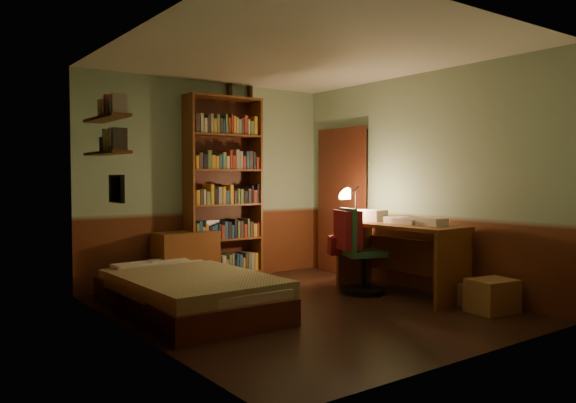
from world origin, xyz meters
TOP-DOWN VIEW (x-y plane):
  - floor at (0.00, 0.00)m, footprint 3.50×4.00m
  - ceiling at (0.00, 0.00)m, footprint 3.50×4.00m
  - wall_back at (0.00, 2.01)m, footprint 3.50×0.02m
  - wall_left at (-1.76, 0.00)m, footprint 0.02×4.00m
  - wall_right at (1.76, 0.00)m, footprint 0.02×4.00m
  - wall_front at (0.00, -2.01)m, footprint 3.50×0.02m
  - doorway at (1.72, 1.30)m, footprint 0.06×0.90m
  - door_trim at (1.69, 1.30)m, footprint 0.02×0.98m
  - bed at (-1.01, 0.62)m, footprint 1.26×2.27m
  - dresser at (-0.46, 1.76)m, footprint 0.79×0.42m
  - mini_stereo at (-0.07, 1.89)m, footprint 0.26×0.22m
  - bookshelf at (0.13, 1.85)m, footprint 1.03×0.33m
  - bottle_left at (0.29, 1.96)m, footprint 0.08×0.08m
  - bottle_right at (0.61, 1.96)m, footprint 0.09×0.09m
  - desk at (1.31, -0.13)m, footprint 0.71×1.57m
  - paper_stack at (1.36, 0.39)m, footprint 0.30×0.37m
  - desk_lamp at (1.34, 0.64)m, footprint 0.21×0.21m
  - office_chair at (1.06, 0.20)m, footprint 0.57×0.54m
  - red_jacket at (0.82, 0.08)m, footprint 0.25×0.40m
  - wall_shelf_lower at (-1.64, 1.10)m, footprint 0.20×0.90m
  - wall_shelf_upper at (-1.64, 1.10)m, footprint 0.20×0.90m
  - framed_picture at (-1.72, 0.60)m, footprint 0.04×0.32m
  - cardboard_box_a at (1.44, -1.25)m, footprint 0.49×0.42m
  - cardboard_box_b at (1.56, -0.96)m, footprint 0.40×0.36m

SIDE VIEW (x-z plane):
  - floor at x=0.00m, z-range -0.02..0.00m
  - cardboard_box_b at x=1.56m, z-range 0.00..0.24m
  - cardboard_box_a at x=1.44m, z-range 0.00..0.33m
  - bed at x=-1.01m, z-range 0.00..0.66m
  - dresser at x=-0.46m, z-range 0.00..0.68m
  - desk at x=1.31m, z-range 0.00..0.82m
  - office_chair at x=1.06m, z-range 0.00..0.93m
  - mini_stereo at x=-0.07m, z-range 0.68..0.80m
  - paper_stack at x=1.36m, z-range 0.82..0.96m
  - doorway at x=1.72m, z-range 0.00..2.00m
  - door_trim at x=1.69m, z-range -0.04..2.04m
  - desk_lamp at x=1.34m, z-range 0.82..1.41m
  - red_jacket at x=0.82m, z-range 0.93..1.38m
  - bookshelf at x=0.13m, z-range 0.00..2.40m
  - framed_picture at x=-1.72m, z-range 1.12..1.38m
  - wall_back at x=0.00m, z-range 0.00..2.60m
  - wall_left at x=-1.76m, z-range 0.00..2.60m
  - wall_right at x=1.76m, z-range 0.00..2.60m
  - wall_front at x=0.00m, z-range 0.00..2.60m
  - wall_shelf_lower at x=-1.64m, z-range 1.59..1.61m
  - wall_shelf_upper at x=-1.64m, z-range 1.94..1.96m
  - bottle_left at x=0.29m, z-range 2.40..2.66m
  - bottle_right at x=0.61m, z-range 2.40..2.66m
  - ceiling at x=0.00m, z-range 2.60..2.62m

